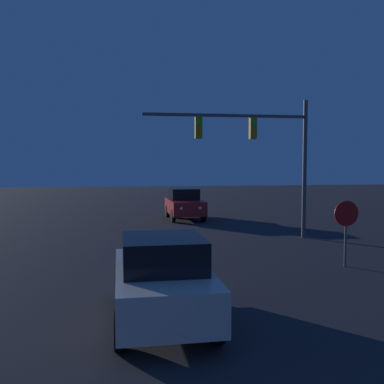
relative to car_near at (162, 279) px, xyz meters
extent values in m
cube|color=beige|center=(0.00, 0.04, -0.14)|extent=(1.90, 3.91, 0.79)
cube|color=black|center=(0.00, -0.15, 0.57)|extent=(1.59, 1.79, 0.64)
cylinder|color=black|center=(-0.87, 1.23, -0.53)|extent=(0.21, 0.71, 0.71)
cylinder|color=black|center=(0.83, 1.26, -0.53)|extent=(0.21, 0.71, 0.71)
cylinder|color=black|center=(-0.83, -1.17, -0.53)|extent=(0.21, 0.71, 0.71)
cylinder|color=black|center=(0.87, -1.15, -0.53)|extent=(0.21, 0.71, 0.71)
sphere|color=#F9EFC6|center=(-0.54, 1.99, -0.06)|extent=(0.18, 0.18, 0.18)
sphere|color=#F9EFC6|center=(0.47, 2.01, -0.06)|extent=(0.18, 0.18, 0.18)
cube|color=#B21E1E|center=(2.67, 15.91, -0.14)|extent=(1.96, 3.93, 0.79)
cube|color=black|center=(2.66, 16.10, 0.57)|extent=(1.62, 1.81, 0.64)
cylinder|color=black|center=(3.55, 14.74, -0.53)|extent=(0.22, 0.71, 0.71)
cylinder|color=black|center=(1.86, 14.68, -0.53)|extent=(0.22, 0.71, 0.71)
cylinder|color=black|center=(3.48, 17.14, -0.53)|extent=(0.22, 0.71, 0.71)
cylinder|color=black|center=(1.79, 17.09, -0.53)|extent=(0.22, 0.71, 0.71)
sphere|color=#F9EFC6|center=(3.24, 13.97, -0.06)|extent=(0.18, 0.18, 0.18)
sphere|color=#F9EFC6|center=(2.22, 13.94, -0.06)|extent=(0.18, 0.18, 0.18)
cylinder|color=#4C4C51|center=(6.90, 8.96, 2.07)|extent=(0.18, 0.18, 5.90)
cube|color=#4C4C51|center=(3.44, 8.96, 4.31)|extent=(6.94, 0.12, 0.12)
cube|color=#A57F14|center=(4.59, 8.96, 3.80)|extent=(0.28, 0.28, 0.90)
cylinder|color=green|center=(4.59, 8.81, 4.00)|extent=(0.20, 0.02, 0.20)
cube|color=#A57F14|center=(2.28, 8.96, 3.80)|extent=(0.28, 0.28, 0.90)
cylinder|color=green|center=(2.28, 8.81, 4.00)|extent=(0.20, 0.02, 0.20)
cylinder|color=#4C4C51|center=(6.04, 3.82, 0.15)|extent=(0.07, 0.07, 2.06)
cylinder|color=red|center=(6.04, 3.80, 0.78)|extent=(0.79, 0.03, 0.79)
camera|label=1|loc=(-0.72, -8.43, 2.32)|focal=40.00mm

